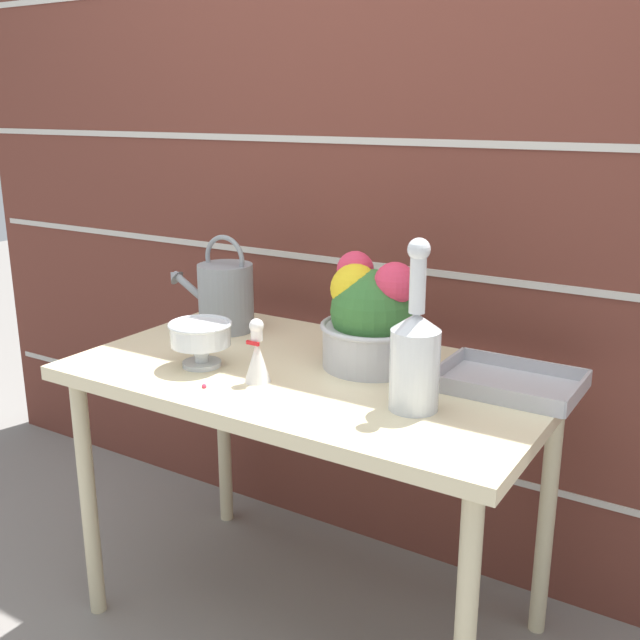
% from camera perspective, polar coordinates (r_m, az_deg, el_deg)
% --- Properties ---
extents(ground_plane, '(12.00, 12.00, 0.00)m').
position_cam_1_polar(ground_plane, '(2.25, -0.51, -21.81)').
color(ground_plane, gray).
extents(brick_wall, '(3.60, 0.08, 2.20)m').
position_cam_1_polar(brick_wall, '(2.21, 6.23, 8.73)').
color(brick_wall, brown).
rests_on(brick_wall, ground_plane).
extents(patio_table, '(1.20, 0.70, 0.74)m').
position_cam_1_polar(patio_table, '(1.91, -0.56, -5.86)').
color(patio_table, beige).
rests_on(patio_table, ground_plane).
extents(watering_can, '(0.31, 0.16, 0.28)m').
position_cam_1_polar(watering_can, '(2.20, -7.27, 1.89)').
color(watering_can, gray).
rests_on(watering_can, patio_table).
extents(crystal_pedestal_bowl, '(0.16, 0.16, 0.12)m').
position_cam_1_polar(crystal_pedestal_bowl, '(1.91, -9.08, -1.23)').
color(crystal_pedestal_bowl, silver).
rests_on(crystal_pedestal_bowl, patio_table).
extents(flower_planter, '(0.26, 0.26, 0.28)m').
position_cam_1_polar(flower_planter, '(1.87, 3.92, 0.17)').
color(flower_planter, '#BCBCC1').
rests_on(flower_planter, patio_table).
extents(glass_decanter, '(0.11, 0.11, 0.38)m').
position_cam_1_polar(glass_decanter, '(1.62, 7.26, -2.54)').
color(glass_decanter, silver).
rests_on(glass_decanter, patio_table).
extents(figurine_vase, '(0.06, 0.06, 0.16)m').
position_cam_1_polar(figurine_vase, '(1.79, -4.81, -2.77)').
color(figurine_vase, white).
rests_on(figurine_vase, patio_table).
extents(wire_tray, '(0.33, 0.24, 0.04)m').
position_cam_1_polar(wire_tray, '(1.81, 14.17, -4.73)').
color(wire_tray, '#B7B7BC').
rests_on(wire_tray, patio_table).
extents(fallen_petal, '(0.01, 0.01, 0.01)m').
position_cam_1_polar(fallen_petal, '(1.78, -8.82, -5.01)').
color(fallen_petal, '#E03856').
rests_on(fallen_petal, patio_table).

